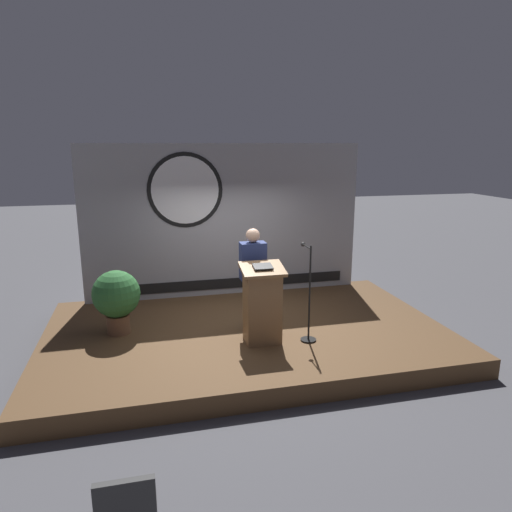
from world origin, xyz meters
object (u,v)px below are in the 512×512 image
speaker_person (253,279)px  potted_plant (116,296)px  microphone_stand (308,307)px  podium (262,304)px

speaker_person → potted_plant: bearing=170.0°
speaker_person → microphone_stand: (0.72, -0.58, -0.33)m
podium → potted_plant: podium is taller
speaker_person → microphone_stand: size_ratio=1.12×
microphone_stand → potted_plant: (-2.83, 0.95, 0.09)m
podium → potted_plant: 2.30m
podium → speaker_person: bearing=93.7°
potted_plant → microphone_stand: bearing=-18.6°
podium → microphone_stand: 0.70m
podium → potted_plant: (-2.14, 0.85, 0.01)m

